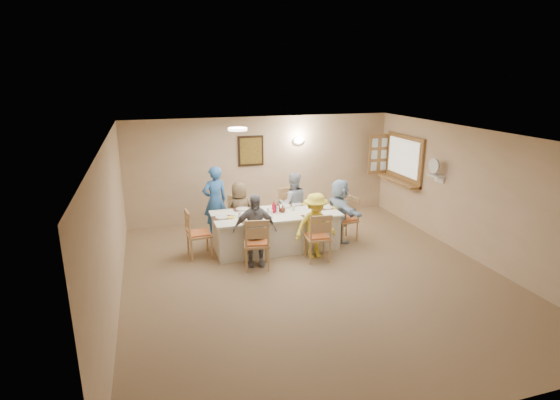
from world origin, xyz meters
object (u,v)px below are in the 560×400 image
object	(u,v)px
serving_hatch	(404,159)
chair_back_right	(291,211)
chair_front_left	(257,242)
diner_back_left	(240,211)
dining_table	(276,230)
chair_right_end	(345,219)
condiment_ketchup	(274,207)
chair_front_right	(317,236)
caregiver	(215,201)
diner_front_right	(315,226)
chair_left_end	(199,233)
diner_back_right	(293,204)
chair_back_left	(239,217)
diner_front_left	(255,230)
diner_right_end	(340,210)
desk_fan	(435,169)

from	to	relation	value
serving_hatch	chair_back_right	world-z (taller)	serving_hatch
chair_front_left	diner_back_left	size ratio (longest dim) A/B	0.78
dining_table	chair_front_left	distance (m)	1.01
chair_right_end	condiment_ketchup	world-z (taller)	condiment_ketchup
chair_front_right	diner_back_left	distance (m)	1.91
serving_hatch	chair_right_end	xyz separation A→B (m)	(-1.93, -0.91, -1.02)
caregiver	diner_front_right	bearing A→B (deg)	118.41
dining_table	chair_left_end	size ratio (longest dim) A/B	2.61
serving_hatch	diner_front_right	size ratio (longest dim) A/B	1.15
condiment_ketchup	serving_hatch	bearing A→B (deg)	14.19
chair_back_right	chair_right_end	distance (m)	1.24
diner_back_right	diner_back_left	bearing A→B (deg)	8.29
chair_back_right	condiment_ketchup	world-z (taller)	same
chair_back_right	chair_front_right	size ratio (longest dim) A/B	1.04
caregiver	chair_left_end	bearing A→B (deg)	52.87
chair_back_left	diner_front_left	bearing A→B (deg)	-89.64
diner_front_right	condiment_ketchup	size ratio (longest dim) A/B	5.23
diner_back_right	diner_front_right	world-z (taller)	diner_back_right
diner_front_left	diner_back_right	bearing A→B (deg)	58.04
condiment_ketchup	diner_front_right	bearing A→B (deg)	-48.03
chair_right_end	diner_back_left	xyz separation A→B (m)	(-2.15, 0.68, 0.16)
chair_back_left	condiment_ketchup	size ratio (longest dim) A/B	3.72
chair_back_left	diner_right_end	world-z (taller)	diner_right_end
dining_table	caregiver	distance (m)	1.61
chair_back_right	diner_back_left	distance (m)	1.21
desk_fan	diner_front_left	xyz separation A→B (m)	(-3.97, -0.24, -0.86)
chair_left_end	caregiver	bearing A→B (deg)	-28.56
dining_table	caregiver	bearing A→B (deg)	132.40
chair_back_right	diner_front_right	xyz separation A→B (m)	(0.00, -1.48, 0.15)
chair_front_right	diner_right_end	bearing A→B (deg)	-131.12
dining_table	chair_right_end	world-z (taller)	chair_right_end
diner_back_right	diner_right_end	bearing A→B (deg)	148.62
chair_front_right	chair_left_end	xyz separation A→B (m)	(-2.15, 0.80, 0.00)
diner_back_left	caregiver	world-z (taller)	caregiver
chair_right_end	diner_back_right	xyz separation A→B (m)	(-0.95, 0.68, 0.22)
desk_fan	diner_back_left	xyz separation A→B (m)	(-3.97, 1.12, -0.91)
chair_front_right	condiment_ketchup	bearing A→B (deg)	-47.89
condiment_ketchup	desk_fan	bearing A→B (deg)	-7.76
chair_back_left	dining_table	bearing A→B (deg)	-52.77
chair_left_end	diner_back_right	world-z (taller)	diner_back_right
chair_right_end	diner_back_right	bearing A→B (deg)	-136.90
serving_hatch	diner_right_end	bearing A→B (deg)	-156.16
chair_front_right	condiment_ketchup	distance (m)	1.11
diner_back_right	diner_front_left	size ratio (longest dim) A/B	1.02
dining_table	diner_front_left	xyz separation A→B (m)	(-0.60, -0.68, 0.31)
chair_front_right	chair_right_end	world-z (taller)	chair_front_right
diner_back_left	diner_back_right	world-z (taller)	diner_back_right
chair_back_left	diner_back_right	distance (m)	1.23
diner_back_left	condiment_ketchup	xyz separation A→B (m)	(0.57, -0.66, 0.24)
diner_back_right	diner_front_left	bearing A→B (deg)	56.86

